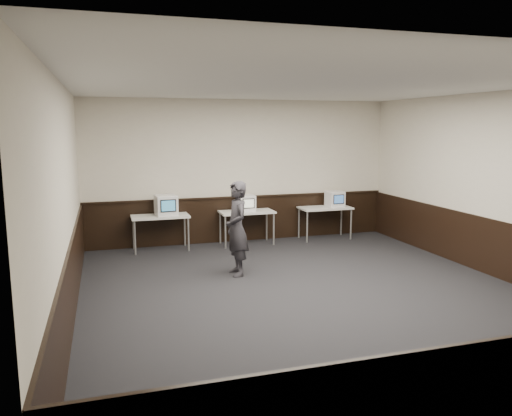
% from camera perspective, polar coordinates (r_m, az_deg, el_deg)
% --- Properties ---
extents(floor, '(8.00, 8.00, 0.00)m').
position_cam_1_polar(floor, '(7.94, 6.20, -9.88)').
color(floor, black).
rests_on(floor, ground).
extents(ceiling, '(8.00, 8.00, 0.00)m').
position_cam_1_polar(ceiling, '(7.53, 6.64, 13.79)').
color(ceiling, white).
rests_on(ceiling, back_wall).
extents(back_wall, '(7.00, 0.00, 7.00)m').
position_cam_1_polar(back_wall, '(11.33, -1.64, 4.22)').
color(back_wall, beige).
rests_on(back_wall, ground).
extents(left_wall, '(0.00, 8.00, 8.00)m').
position_cam_1_polar(left_wall, '(6.98, -21.02, 0.42)').
color(left_wall, beige).
rests_on(left_wall, ground).
extents(right_wall, '(0.00, 8.00, 8.00)m').
position_cam_1_polar(right_wall, '(9.51, 26.18, 2.29)').
color(right_wall, beige).
rests_on(right_wall, ground).
extents(wainscot_back, '(6.98, 0.04, 1.00)m').
position_cam_1_polar(wainscot_back, '(11.46, -1.58, -1.28)').
color(wainscot_back, black).
rests_on(wainscot_back, back_wall).
extents(wainscot_front, '(6.98, 0.04, 1.00)m').
position_cam_1_polar(wainscot_front, '(4.67, 26.99, -18.54)').
color(wainscot_front, black).
rests_on(wainscot_front, front_wall).
extents(wainscot_left, '(0.04, 7.98, 1.00)m').
position_cam_1_polar(wainscot_left, '(7.22, -20.35, -8.24)').
color(wainscot_left, black).
rests_on(wainscot_left, left_wall).
extents(wainscot_right, '(0.04, 7.98, 1.00)m').
position_cam_1_polar(wainscot_right, '(9.68, 25.63, -4.18)').
color(wainscot_right, black).
rests_on(wainscot_right, right_wall).
extents(wainscot_rail, '(6.98, 0.06, 0.04)m').
position_cam_1_polar(wainscot_rail, '(11.36, -1.57, 1.28)').
color(wainscot_rail, black).
rests_on(wainscot_rail, wainscot_back).
extents(desk_left, '(1.20, 0.60, 0.75)m').
position_cam_1_polar(desk_left, '(10.72, -10.88, -1.22)').
color(desk_left, silver).
rests_on(desk_left, ground).
extents(desk_center, '(1.20, 0.60, 0.75)m').
position_cam_1_polar(desk_center, '(11.07, -1.06, -0.71)').
color(desk_center, silver).
rests_on(desk_center, ground).
extents(desk_right, '(1.20, 0.60, 0.75)m').
position_cam_1_polar(desk_right, '(11.73, 7.90, -0.24)').
color(desk_right, silver).
rests_on(desk_right, ground).
extents(emac_left, '(0.47, 0.50, 0.43)m').
position_cam_1_polar(emac_left, '(10.65, -10.25, 0.32)').
color(emac_left, white).
rests_on(emac_left, desk_left).
extents(emac_center, '(0.36, 0.39, 0.36)m').
position_cam_1_polar(emac_center, '(11.03, -1.12, 0.57)').
color(emac_center, white).
rests_on(emac_center, desk_center).
extents(emac_right, '(0.38, 0.41, 0.36)m').
position_cam_1_polar(emac_right, '(11.78, 9.00, 1.03)').
color(emac_right, white).
rests_on(emac_right, desk_right).
extents(person, '(0.43, 0.63, 1.67)m').
position_cam_1_polar(person, '(8.75, -2.20, -2.37)').
color(person, '#2A282E').
rests_on(person, ground).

